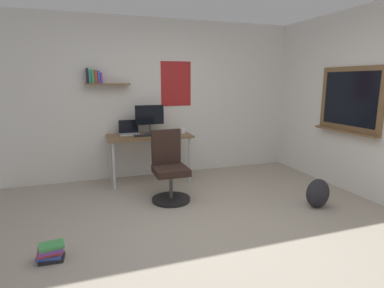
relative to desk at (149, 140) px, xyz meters
name	(u,v)px	position (x,y,z in m)	size (l,w,h in m)	color
ground_plane	(215,236)	(0.26, -2.05, -0.68)	(5.20, 5.20, 0.00)	#9E9384
wall_back	(159,99)	(0.25, 0.40, 0.63)	(5.00, 0.30, 2.60)	silver
desk	(149,140)	(0.00, 0.00, 0.00)	(1.30, 0.64, 0.76)	brown
office_chair	(169,171)	(0.09, -0.89, -0.27)	(0.52, 0.52, 0.95)	black
laptop	(129,131)	(-0.29, 0.15, 0.14)	(0.31, 0.21, 0.23)	#ADAFB5
monitor_primary	(150,117)	(0.03, 0.10, 0.35)	(0.46, 0.17, 0.46)	#38383D
keyboard	(146,135)	(-0.07, -0.08, 0.09)	(0.37, 0.13, 0.02)	black
computer_mouse	(164,134)	(0.21, -0.08, 0.10)	(0.10, 0.06, 0.03)	#262628
coffee_mug	(183,131)	(0.55, -0.03, 0.13)	(0.08, 0.08, 0.09)	silver
backpack	(318,193)	(1.81, -1.77, -0.49)	(0.32, 0.22, 0.38)	#232328
book_stack_on_floor	(51,252)	(-1.32, -1.99, -0.60)	(0.25, 0.18, 0.16)	black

